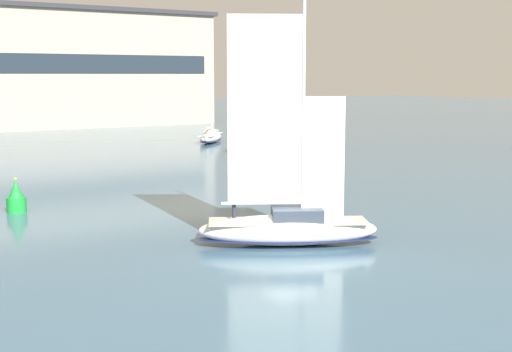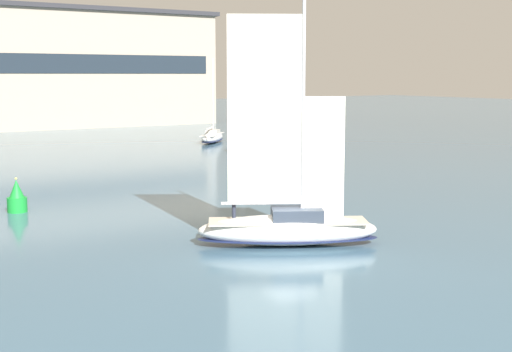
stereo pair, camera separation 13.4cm
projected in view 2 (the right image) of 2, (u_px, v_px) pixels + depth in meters
The scene contains 6 objects.
ground_plane at pixel (288, 245), 36.80m from camera, with size 400.00×400.00×0.00m, color #42667F.
waterfront_building at pixel (90, 68), 123.68m from camera, with size 42.16×17.73×19.77m.
sailboat_main at pixel (288, 225), 36.66m from camera, with size 9.38×6.99×12.84m.
sailboat_moored_near_marina at pixel (244, 148), 78.44m from camera, with size 4.65×8.24×10.93m.
sailboat_moored_far_slip at pixel (212, 137), 92.47m from camera, with size 6.95×7.34×10.87m.
channel_buoy at pixel (17, 198), 45.52m from camera, with size 1.25×1.25×2.24m.
Camera 2 is at (-21.03, -29.18, 8.70)m, focal length 50.00 mm.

